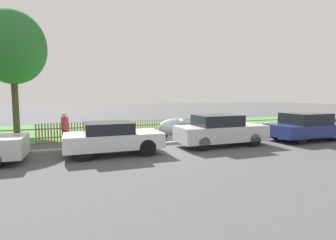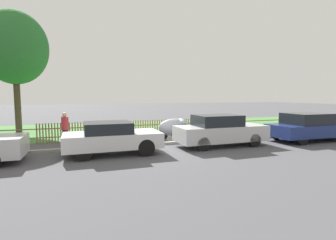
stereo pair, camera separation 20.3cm
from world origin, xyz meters
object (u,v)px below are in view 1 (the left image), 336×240
parked_car_navy_estate (113,137)px  tree_mid_park (12,47)px  parked_car_red_compact (220,130)px  covered_motorcycle (175,127)px  parked_car_white_van (307,127)px  pedestrian_near_fence (65,127)px

parked_car_navy_estate → tree_mid_park: 10.50m
parked_car_red_compact → covered_motorcycle: 2.70m
parked_car_white_van → tree_mid_park: (-14.76, 8.37, 4.53)m
parked_car_navy_estate → parked_car_red_compact: parked_car_red_compact is taller
covered_motorcycle → tree_mid_park: tree_mid_park is taller
parked_car_navy_estate → pedestrian_near_fence: bearing=128.3°
tree_mid_park → covered_motorcycle: bearing=-34.6°
parked_car_red_compact → parked_car_navy_estate: bearing=179.7°
parked_car_white_van → pedestrian_near_fence: pedestrian_near_fence is taller
parked_car_white_van → tree_mid_park: bearing=150.5°
parked_car_white_van → covered_motorcycle: parked_car_white_van is taller
parked_car_navy_estate → parked_car_red_compact: 4.95m
covered_motorcycle → tree_mid_park: bearing=146.0°
covered_motorcycle → tree_mid_park: (-8.38, 5.78, 4.58)m
parked_car_navy_estate → parked_car_white_van: parked_car_white_van is taller
parked_car_red_compact → pedestrian_near_fence: bearing=160.7°
parked_car_red_compact → pedestrian_near_fence: 7.13m
parked_car_navy_estate → pedestrian_near_fence: (-1.81, 2.31, 0.21)m
tree_mid_park → parked_car_red_compact: bearing=-39.8°
parked_car_red_compact → parked_car_white_van: size_ratio=1.00×
parked_car_navy_estate → parked_car_red_compact: size_ratio=0.89×
covered_motorcycle → tree_mid_park: size_ratio=0.25×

